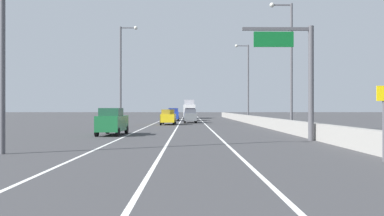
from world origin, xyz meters
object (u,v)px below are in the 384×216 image
object	(u,v)px
lamp_post_left_near	(7,9)
box_truck	(189,110)
car_yellow_3	(168,117)
lamp_post_right_third	(247,78)
car_silver_2	(174,114)
speed_advisory_sign	(384,117)
lamp_post_right_second	(289,59)
lamp_post_left_mid	(122,70)
car_black_1	(190,114)
car_gray_4	(190,116)
overhead_sign_gantry	(300,68)
car_green_0	(112,122)
car_blue_5	(173,114)

from	to	relation	value
lamp_post_left_near	box_truck	world-z (taller)	lamp_post_left_near
lamp_post_left_near	car_yellow_3	xyz separation A→B (m)	(5.75, 34.32, -5.73)
lamp_post_right_third	car_silver_2	size ratio (longest dim) A/B	2.72
lamp_post_right_third	lamp_post_left_near	xyz separation A→B (m)	(-17.28, -43.94, 0.00)
speed_advisory_sign	lamp_post_right_second	distance (m)	22.47
lamp_post_left_mid	car_yellow_3	distance (m)	8.90
car_yellow_3	car_black_1	bearing A→B (deg)	79.93
lamp_post_right_third	lamp_post_left_mid	xyz separation A→B (m)	(-16.76, -13.97, 0.00)
lamp_post_left_near	car_gray_4	xyz separation A→B (m)	(8.62, 40.87, -5.72)
car_silver_2	lamp_post_left_near	bearing A→B (deg)	-94.62
speed_advisory_sign	car_silver_2	world-z (taller)	speed_advisory_sign
overhead_sign_gantry	car_silver_2	world-z (taller)	overhead_sign_gantry
lamp_post_left_near	lamp_post_left_mid	distance (m)	29.97
car_silver_2	car_green_0	bearing A→B (deg)	-93.22
lamp_post_left_near	box_truck	bearing A→B (deg)	82.83
lamp_post_left_mid	car_gray_4	bearing A→B (deg)	53.45
car_green_0	box_truck	size ratio (longest dim) A/B	0.46
lamp_post_right_second	lamp_post_left_near	world-z (taller)	same
car_green_0	car_yellow_3	distance (m)	21.27
car_yellow_3	box_truck	xyz separation A→B (m)	(2.80, 33.69, 0.82)
lamp_post_right_second	box_truck	distance (m)	50.12
lamp_post_right_second	lamp_post_left_near	size ratio (longest dim) A/B	1.00
lamp_post_left_near	lamp_post_right_second	bearing A→B (deg)	47.04
speed_advisory_sign	car_green_0	xyz separation A→B (m)	(-13.70, 16.21, -0.70)
car_black_1	car_blue_5	size ratio (longest dim) A/B	0.99
lamp_post_left_mid	car_blue_5	world-z (taller)	lamp_post_left_mid
car_blue_5	car_black_1	bearing A→B (deg)	-0.79
lamp_post_left_near	car_black_1	world-z (taller)	lamp_post_left_near
overhead_sign_gantry	car_blue_5	size ratio (longest dim) A/B	1.76
car_black_1	car_green_0	bearing A→B (deg)	-99.55
car_silver_2	car_gray_4	xyz separation A→B (m)	(3.26, -25.42, -0.00)
car_blue_5	box_truck	bearing A→B (deg)	80.93
car_silver_2	car_yellow_3	distance (m)	31.97
lamp_post_left_mid	car_gray_4	distance (m)	14.74
car_yellow_3	car_blue_5	distance (m)	16.60
lamp_post_left_near	car_silver_2	size ratio (longest dim) A/B	2.72
car_green_0	car_gray_4	distance (m)	28.26
lamp_post_right_second	car_green_0	world-z (taller)	lamp_post_right_second
lamp_post_right_third	car_green_0	bearing A→B (deg)	-115.96
lamp_post_left_near	car_green_0	bearing A→B (deg)	79.88
speed_advisory_sign	car_blue_5	distance (m)	54.79
lamp_post_left_mid	car_green_0	world-z (taller)	lamp_post_left_mid
lamp_post_right_second	box_truck	bearing A→B (deg)	100.51
overhead_sign_gantry	lamp_post_right_second	xyz separation A→B (m)	(2.03, 11.18, 1.99)
lamp_post_left_mid	car_blue_5	xyz separation A→B (m)	(5.30, 20.96, -5.65)
car_blue_5	lamp_post_right_second	bearing A→B (deg)	-69.69
lamp_post_left_near	car_green_0	distance (m)	14.66
car_green_0	lamp_post_right_third	bearing A→B (deg)	64.04
car_gray_4	car_blue_5	bearing A→B (deg)	105.50
car_silver_2	lamp_post_left_mid	bearing A→B (deg)	-97.57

